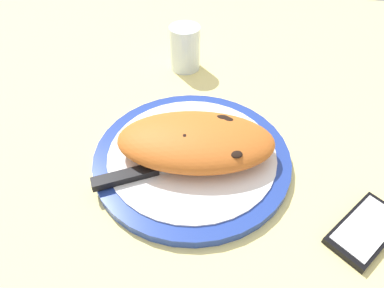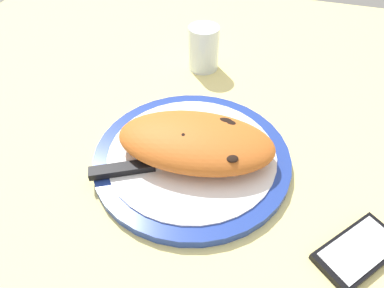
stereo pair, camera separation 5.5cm
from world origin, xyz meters
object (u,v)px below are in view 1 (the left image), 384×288
Objects in this scene: plate at (192,157)px; smartphone at (366,229)px; calzone at (196,143)px; knife at (143,172)px; fork at (200,122)px; water_glass at (185,51)px.

plate reaches higher than smartphone.
smartphone is at bearing 160.67° from calzone.
calzone is 1.28× the size of knife.
fork is at bearing -91.15° from plate.
smartphone is 49.90cm from water_glass.
fork is 31.13cm from smartphone.
calzone reaches higher than plate.
smartphone is (-25.51, 8.95, -4.05)cm from calzone.
calzone reaches higher than smartphone.
fork is 0.75× the size of knife.
fork is at bearing 107.36° from water_glass.
knife reaches higher than fork.
knife is at bearing 63.29° from fork.
knife reaches higher than plate.
fork reaches higher than smartphone.
calzone is at bearing -143.56° from knife.
plate is 2.46× the size of smartphone.
knife is at bearing 89.45° from water_glass.
water_glass reaches higher than fork.
water_glass is at bearing -76.42° from calzone.
plate is 1.57× the size of knife.
calzone is 9.33cm from knife.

